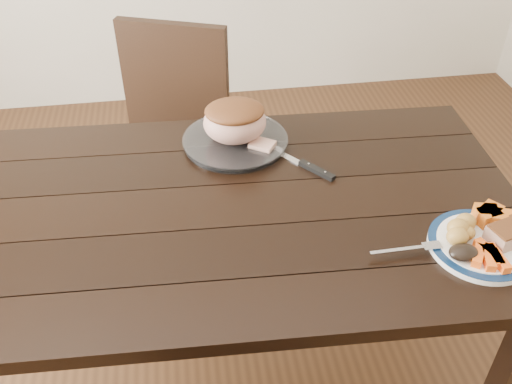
{
  "coord_description": "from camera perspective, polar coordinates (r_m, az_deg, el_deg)",
  "views": [
    {
      "loc": [
        -0.1,
        -1.17,
        1.72
      ],
      "look_at": [
        0.08,
        -0.02,
        0.8
      ],
      "focal_mm": 40.0,
      "sensor_mm": 36.0,
      "label": 1
    }
  ],
  "objects": [
    {
      "name": "ground",
      "position": [
        2.08,
        -2.36,
        -17.37
      ],
      "size": [
        4.0,
        4.0,
        0.0
      ],
      "primitive_type": "plane",
      "color": "#472B16",
      "rests_on": "ground"
    },
    {
      "name": "carrot_batons",
      "position": [
        1.44,
        22.36,
        -5.95
      ],
      "size": [
        0.08,
        0.11,
        0.02
      ],
      "color": "#F55A14",
      "rests_on": "dinner_plate"
    },
    {
      "name": "fork",
      "position": [
        1.42,
        15.26,
        -5.5
      ],
      "size": [
        0.18,
        0.03,
        0.0
      ],
      "rotation": [
        0.0,
        0.0,
        0.02
      ],
      "color": "silver",
      "rests_on": "dinner_plate"
    },
    {
      "name": "chair_far",
      "position": [
        2.25,
        -8.63,
        5.7
      ],
      "size": [
        0.55,
        0.55,
        0.93
      ],
      "rotation": [
        0.0,
        0.0,
        2.77
      ],
      "color": "black",
      "rests_on": "ground"
    },
    {
      "name": "roast_joint",
      "position": [
        1.72,
        -2.13,
        6.99
      ],
      "size": [
        0.19,
        0.16,
        0.12
      ],
      "primitive_type": "ellipsoid",
      "color": "tan",
      "rests_on": "serving_platter"
    },
    {
      "name": "pork_slice",
      "position": [
        1.5,
        23.78,
        -3.97
      ],
      "size": [
        0.1,
        0.09,
        0.04
      ],
      "primitive_type": "cube",
      "rotation": [
        0.0,
        0.0,
        0.27
      ],
      "color": "tan",
      "rests_on": "dinner_plate"
    },
    {
      "name": "dinner_plate",
      "position": [
        1.5,
        21.55,
        -5.01
      ],
      "size": [
        0.25,
        0.25,
        0.02
      ],
      "primitive_type": "cylinder",
      "color": "white",
      "rests_on": "dining_table"
    },
    {
      "name": "serving_platter",
      "position": [
        1.76,
        -2.08,
        5.03
      ],
      "size": [
        0.31,
        0.31,
        0.02
      ],
      "primitive_type": "cylinder",
      "color": "white",
      "rests_on": "dining_table"
    },
    {
      "name": "dark_mushroom",
      "position": [
        1.42,
        20.04,
        -5.69
      ],
      "size": [
        0.07,
        0.05,
        0.03
      ],
      "primitive_type": "ellipsoid",
      "color": "black",
      "rests_on": "dinner_plate"
    },
    {
      "name": "pumpkin_wedges",
      "position": [
        1.55,
        22.44,
        -2.21
      ],
      "size": [
        0.09,
        0.09,
        0.04
      ],
      "color": "orange",
      "rests_on": "dinner_plate"
    },
    {
      "name": "cut_slice",
      "position": [
        1.71,
        0.64,
        4.72
      ],
      "size": [
        0.09,
        0.08,
        0.02
      ],
      "primitive_type": "cube",
      "rotation": [
        0.0,
        0.0,
        -0.59
      ],
      "color": "tan",
      "rests_on": "serving_platter"
    },
    {
      "name": "plate_rim",
      "position": [
        1.49,
        21.62,
        -4.77
      ],
      "size": [
        0.25,
        0.25,
        0.02
      ],
      "primitive_type": "torus",
      "color": "#0D2344",
      "rests_on": "dinner_plate"
    },
    {
      "name": "dining_table",
      "position": [
        1.59,
        -2.97,
        -3.88
      ],
      "size": [
        1.64,
        0.97,
        0.75
      ],
      "rotation": [
        0.0,
        0.0,
        -0.05
      ],
      "color": "black",
      "rests_on": "ground"
    },
    {
      "name": "carving_knife",
      "position": [
        1.66,
        5.01,
        2.69
      ],
      "size": [
        0.22,
        0.26,
        0.01
      ],
      "rotation": [
        0.0,
        0.0,
        -0.9
      ],
      "color": "silver",
      "rests_on": "dining_table"
    },
    {
      "name": "roasted_potatoes",
      "position": [
        1.48,
        19.89,
        -3.45
      ],
      "size": [
        0.09,
        0.09,
        0.05
      ],
      "color": "gold",
      "rests_on": "dinner_plate"
    }
  ]
}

